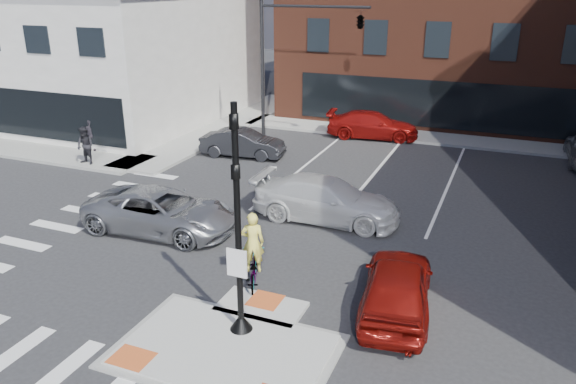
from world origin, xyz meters
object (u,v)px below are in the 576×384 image
at_px(bg_car_dark, 243,143).
at_px(white_pickup, 326,200).
at_px(red_sedan, 397,286).
at_px(pedestrian_a, 85,146).
at_px(cyclist, 253,261).
at_px(silver_suv, 161,211).
at_px(bg_car_red, 373,125).
at_px(pedestrian_b, 91,135).

bearing_deg(bg_car_dark, white_pickup, -139.74).
bearing_deg(red_sedan, bg_car_dark, -55.69).
bearing_deg(white_pickup, pedestrian_a, 81.44).
distance_m(bg_car_dark, cyclist, 13.30).
relative_size(red_sedan, bg_car_dark, 1.06).
distance_m(white_pickup, pedestrian_a, 13.13).
distance_m(white_pickup, cyclist, 5.53).
distance_m(silver_suv, bg_car_red, 16.23).
bearing_deg(bg_car_dark, bg_car_red, -47.38).
xyz_separation_m(bg_car_red, pedestrian_b, (-13.03, -8.77, 0.22)).
xyz_separation_m(white_pickup, pedestrian_b, (-14.42, 3.69, 0.17)).
bearing_deg(pedestrian_a, silver_suv, -25.80).
xyz_separation_m(white_pickup, cyclist, (-0.44, -5.51, -0.03)).
height_order(bg_car_dark, pedestrian_a, pedestrian_a).
distance_m(bg_car_red, cyclist, 18.00).
height_order(silver_suv, red_sedan, silver_suv).
bearing_deg(white_pickup, cyclist, 174.30).
xyz_separation_m(cyclist, pedestrian_b, (-13.98, 9.20, 0.20)).
height_order(bg_car_red, cyclist, cyclist).
bearing_deg(cyclist, bg_car_dark, -85.04).
bearing_deg(bg_car_dark, red_sedan, -144.46).
xyz_separation_m(silver_suv, bg_car_red, (3.83, 15.77, -0.02)).
distance_m(white_pickup, pedestrian_b, 14.88).
bearing_deg(cyclist, pedestrian_b, -56.53).
distance_m(silver_suv, bg_car_dark, 9.65).
bearing_deg(pedestrian_b, pedestrian_a, -82.41).
relative_size(pedestrian_a, pedestrian_b, 1.11).
bearing_deg(pedestrian_b, white_pickup, -41.78).
distance_m(bg_car_dark, pedestrian_b, 8.11).
xyz_separation_m(bg_car_dark, cyclist, (6.27, -11.73, 0.07)).
bearing_deg(pedestrian_a, white_pickup, -0.53).
relative_size(red_sedan, cyclist, 1.96).
relative_size(bg_car_dark, cyclist, 1.86).
height_order(silver_suv, bg_car_dark, silver_suv).
bearing_deg(red_sedan, bg_car_red, -81.71).
xyz_separation_m(silver_suv, white_pickup, (5.22, 3.31, 0.03)).
height_order(cyclist, pedestrian_b, cyclist).
relative_size(silver_suv, pedestrian_b, 3.39).
relative_size(cyclist, pedestrian_a, 1.26).
height_order(bg_car_red, pedestrian_b, pedestrian_b).
bearing_deg(pedestrian_b, silver_suv, -64.69).
bearing_deg(cyclist, pedestrian_a, -52.97).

